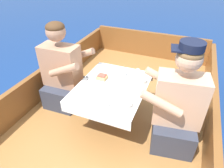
# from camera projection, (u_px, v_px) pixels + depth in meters

# --- Properties ---
(ground_plane) EXTENTS (60.00, 60.00, 0.00)m
(ground_plane) POSITION_uv_depth(u_px,v_px,m) (113.00, 137.00, 2.38)
(ground_plane) COLOR navy
(boat_deck) EXTENTS (1.95, 3.37, 0.34)m
(boat_deck) POSITION_uv_depth(u_px,v_px,m) (113.00, 127.00, 2.29)
(boat_deck) COLOR #9E6B38
(boat_deck) RESTS_ON ground_plane
(gunwale_port) EXTENTS (0.06, 3.37, 0.36)m
(gunwale_port) POSITION_uv_depth(u_px,v_px,m) (40.00, 85.00, 2.39)
(gunwale_port) COLOR brown
(gunwale_port) RESTS_ON boat_deck
(gunwale_starboard) EXTENTS (0.06, 3.37, 0.36)m
(gunwale_starboard) POSITION_uv_depth(u_px,v_px,m) (211.00, 129.00, 1.80)
(gunwale_starboard) COLOR brown
(gunwale_starboard) RESTS_ON boat_deck
(bow_coaming) EXTENTS (1.83, 0.06, 0.41)m
(bow_coaming) POSITION_uv_depth(u_px,v_px,m) (150.00, 44.00, 3.35)
(bow_coaming) COLOR brown
(bow_coaming) RESTS_ON boat_deck
(cockpit_table) EXTENTS (0.64, 0.79, 0.44)m
(cockpit_table) POSITION_uv_depth(u_px,v_px,m) (112.00, 90.00, 1.95)
(cockpit_table) COLOR #B2B2B7
(cockpit_table) RESTS_ON boat_deck
(person_port) EXTENTS (0.53, 0.45, 0.96)m
(person_port) POSITION_uv_depth(u_px,v_px,m) (63.00, 74.00, 2.21)
(person_port) COLOR #333847
(person_port) RESTS_ON boat_deck
(person_starboard) EXTENTS (0.57, 0.51, 1.00)m
(person_starboard) POSITION_uv_depth(u_px,v_px,m) (177.00, 108.00, 1.71)
(person_starboard) COLOR #333847
(person_starboard) RESTS_ON boat_deck
(plate_sandwich) EXTENTS (0.21, 0.21, 0.01)m
(plate_sandwich) POSITION_uv_depth(u_px,v_px,m) (102.00, 79.00, 2.01)
(plate_sandwich) COLOR white
(plate_sandwich) RESTS_ON cockpit_table
(plate_bread) EXTENTS (0.22, 0.22, 0.01)m
(plate_bread) POSITION_uv_depth(u_px,v_px,m) (88.00, 94.00, 1.80)
(plate_bread) COLOR white
(plate_bread) RESTS_ON cockpit_table
(sandwich) EXTENTS (0.10, 0.09, 0.05)m
(sandwich) POSITION_uv_depth(u_px,v_px,m) (102.00, 77.00, 1.99)
(sandwich) COLOR tan
(sandwich) RESTS_ON plate_sandwich
(bowl_port_near) EXTENTS (0.14, 0.14, 0.04)m
(bowl_port_near) POSITION_uv_depth(u_px,v_px,m) (119.00, 73.00, 2.07)
(bowl_port_near) COLOR white
(bowl_port_near) RESTS_ON cockpit_table
(bowl_starboard_near) EXTENTS (0.12, 0.12, 0.04)m
(bowl_starboard_near) POSITION_uv_depth(u_px,v_px,m) (141.00, 80.00, 1.96)
(bowl_starboard_near) COLOR white
(bowl_starboard_near) RESTS_ON cockpit_table
(bowl_center_far) EXTENTS (0.13, 0.13, 0.04)m
(bowl_center_far) POSITION_uv_depth(u_px,v_px,m) (125.00, 104.00, 1.65)
(bowl_center_far) COLOR white
(bowl_center_far) RESTS_ON cockpit_table
(coffee_cup_port) EXTENTS (0.10, 0.07, 0.06)m
(coffee_cup_port) POSITION_uv_depth(u_px,v_px,m) (105.00, 102.00, 1.66)
(coffee_cup_port) COLOR white
(coffee_cup_port) RESTS_ON cockpit_table
(coffee_cup_starboard) EXTENTS (0.10, 0.07, 0.05)m
(coffee_cup_starboard) POSITION_uv_depth(u_px,v_px,m) (113.00, 92.00, 1.79)
(coffee_cup_starboard) COLOR white
(coffee_cup_starboard) RESTS_ON cockpit_table
(utensil_spoon_port) EXTENTS (0.12, 0.14, 0.01)m
(utensil_spoon_port) POSITION_uv_depth(u_px,v_px,m) (140.00, 71.00, 2.15)
(utensil_spoon_port) COLOR silver
(utensil_spoon_port) RESTS_ON cockpit_table
(utensil_fork_starboard) EXTENTS (0.06, 0.17, 0.00)m
(utensil_fork_starboard) POSITION_uv_depth(u_px,v_px,m) (149.00, 73.00, 2.11)
(utensil_fork_starboard) COLOR silver
(utensil_fork_starboard) RESTS_ON cockpit_table
(utensil_knife_starboard) EXTENTS (0.09, 0.16, 0.00)m
(utensil_knife_starboard) POSITION_uv_depth(u_px,v_px,m) (129.00, 113.00, 1.59)
(utensil_knife_starboard) COLOR silver
(utensil_knife_starboard) RESTS_ON cockpit_table
(utensil_fork_port) EXTENTS (0.12, 0.14, 0.00)m
(utensil_fork_port) POSITION_uv_depth(u_px,v_px,m) (88.00, 79.00, 2.01)
(utensil_fork_port) COLOR silver
(utensil_fork_port) RESTS_ON cockpit_table
(utensil_spoon_starboard) EXTENTS (0.11, 0.14, 0.01)m
(utensil_spoon_starboard) POSITION_uv_depth(u_px,v_px,m) (142.00, 74.00, 2.09)
(utensil_spoon_starboard) COLOR silver
(utensil_spoon_starboard) RESTS_ON cockpit_table
(utensil_knife_port) EXTENTS (0.11, 0.14, 0.00)m
(utensil_knife_port) POSITION_uv_depth(u_px,v_px,m) (116.00, 69.00, 2.18)
(utensil_knife_port) COLOR silver
(utensil_knife_port) RESTS_ON cockpit_table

